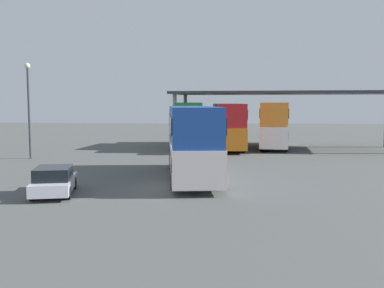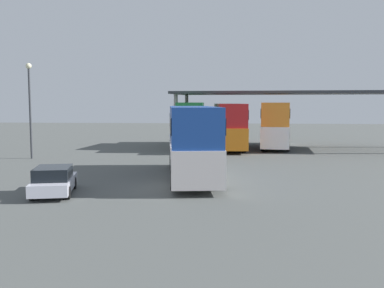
{
  "view_description": "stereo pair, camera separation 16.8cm",
  "coord_description": "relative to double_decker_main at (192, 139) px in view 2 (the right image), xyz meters",
  "views": [
    {
      "loc": [
        2.53,
        -21.64,
        4.37
      ],
      "look_at": [
        0.65,
        3.03,
        2.0
      ],
      "focal_mm": 40.35,
      "sensor_mm": 36.0,
      "label": 1
    },
    {
      "loc": [
        2.7,
        -21.63,
        4.37
      ],
      "look_at": [
        0.65,
        3.03,
        2.0
      ],
      "focal_mm": 40.35,
      "sensor_mm": 36.0,
      "label": 2
    }
  ],
  "objects": [
    {
      "name": "depot_canopy",
      "position": [
        7.48,
        17.22,
        2.85
      ],
      "size": [
        21.84,
        8.58,
        5.44
      ],
      "rotation": [
        0.0,
        0.0,
        -0.09
      ],
      "color": "#33353A",
      "rests_on": "ground_plane"
    },
    {
      "name": "parked_hatchback",
      "position": [
        -6.21,
        -5.0,
        -1.61
      ],
      "size": [
        2.59,
        4.17,
        1.35
      ],
      "rotation": [
        0.0,
        0.0,
        1.81
      ],
      "color": "silver",
      "rests_on": "ground_plane"
    },
    {
      "name": "double_decker_mid_row",
      "position": [
        2.18,
        16.31,
        0.06
      ],
      "size": [
        3.24,
        10.58,
        4.28
      ],
      "rotation": [
        0.0,
        0.0,
        1.65
      ],
      "color": "orange",
      "rests_on": "ground_plane"
    },
    {
      "name": "double_decker_near_canopy",
      "position": [
        -1.52,
        17.79,
        0.12
      ],
      "size": [
        2.93,
        10.9,
        4.39
      ],
      "rotation": [
        0.0,
        0.0,
        1.61
      ],
      "color": "silver",
      "rests_on": "ground_plane"
    },
    {
      "name": "lamppost_tall",
      "position": [
        -13.31,
        7.82,
        2.42
      ],
      "size": [
        0.44,
        0.44,
        7.42
      ],
      "color": "#33353A",
      "rests_on": "ground_plane"
    },
    {
      "name": "double_decker_far_right",
      "position": [
        6.76,
        17.73,
        0.12
      ],
      "size": [
        3.79,
        10.34,
        4.38
      ],
      "rotation": [
        0.0,
        0.0,
        1.44
      ],
      "color": "white",
      "rests_on": "ground_plane"
    },
    {
      "name": "ground_plane",
      "position": [
        -0.65,
        -3.04,
        -2.28
      ],
      "size": [
        140.0,
        140.0,
        0.0
      ],
      "primitive_type": "plane",
      "color": "#4F5250"
    },
    {
      "name": "double_decker_main",
      "position": [
        0.0,
        0.0,
        0.0
      ],
      "size": [
        4.0,
        10.89,
        4.15
      ],
      "rotation": [
        0.0,
        0.0,
        1.71
      ],
      "color": "silver",
      "rests_on": "ground_plane"
    }
  ]
}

